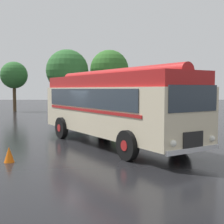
# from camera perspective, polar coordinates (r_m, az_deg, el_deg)

# --- Properties ---
(ground_plane) EXTENTS (120.00, 120.00, 0.00)m
(ground_plane) POSITION_cam_1_polar(r_m,az_deg,el_deg) (15.16, -3.27, -5.56)
(ground_plane) COLOR black
(vintage_bus) EXTENTS (7.44, 9.84, 3.49)m
(vintage_bus) POSITION_cam_1_polar(r_m,az_deg,el_deg) (14.42, 0.02, 1.52)
(vintage_bus) COLOR beige
(vintage_bus) RESTS_ON ground
(car_near_left) EXTENTS (2.10, 4.27, 1.66)m
(car_near_left) POSITION_cam_1_polar(r_m,az_deg,el_deg) (30.07, -0.75, 0.93)
(car_near_left) COLOR silver
(car_near_left) RESTS_ON ground
(car_mid_left) EXTENTS (2.27, 4.35, 1.66)m
(car_mid_left) POSITION_cam_1_polar(r_m,az_deg,el_deg) (29.19, 4.51, 0.82)
(car_mid_left) COLOR maroon
(car_mid_left) RESTS_ON ground
(box_van) EXTENTS (2.48, 5.83, 2.50)m
(box_van) POSITION_cam_1_polar(r_m,az_deg,el_deg) (29.41, -6.27, 1.84)
(box_van) COLOR #B2B7BC
(box_van) RESTS_ON ground
(tree_far_left) EXTENTS (3.07, 3.07, 5.70)m
(tree_far_left) POSITION_cam_1_polar(r_m,az_deg,el_deg) (37.54, -17.64, 6.40)
(tree_far_left) COLOR #4C3823
(tree_far_left) RESTS_ON ground
(tree_left_of_centre) EXTENTS (4.78, 4.78, 7.04)m
(tree_left_of_centre) POSITION_cam_1_polar(r_m,az_deg,el_deg) (35.97, -8.33, 7.47)
(tree_left_of_centre) COLOR #4C3823
(tree_left_of_centre) RESTS_ON ground
(tree_centre) EXTENTS (4.53, 4.53, 7.15)m
(tree_centre) POSITION_cam_1_polar(r_m,az_deg,el_deg) (36.94, -0.29, 7.71)
(tree_centre) COLOR #4C3823
(tree_centre) RESTS_ON ground
(traffic_cone) EXTENTS (0.36, 0.36, 0.55)m
(traffic_cone) POSITION_cam_1_polar(r_m,az_deg,el_deg) (11.64, -18.31, -7.39)
(traffic_cone) COLOR orange
(traffic_cone) RESTS_ON ground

